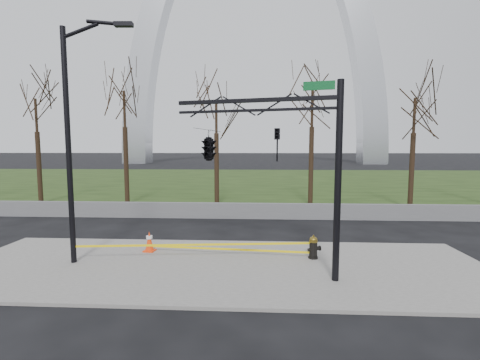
# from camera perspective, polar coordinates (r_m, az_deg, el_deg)

# --- Properties ---
(ground) EXTENTS (500.00, 500.00, 0.00)m
(ground) POSITION_cam_1_polar(r_m,az_deg,el_deg) (11.75, -3.27, -14.73)
(ground) COLOR black
(ground) RESTS_ON ground
(sidewalk) EXTENTS (18.00, 6.00, 0.10)m
(sidewalk) POSITION_cam_1_polar(r_m,az_deg,el_deg) (11.73, -3.28, -14.50)
(sidewalk) COLOR slate
(sidewalk) RESTS_ON ground
(grass_strip) EXTENTS (120.00, 40.00, 0.06)m
(grass_strip) POSITION_cam_1_polar(r_m,az_deg,el_deg) (41.17, 1.26, -0.10)
(grass_strip) COLOR #213312
(grass_strip) RESTS_ON ground
(guardrail) EXTENTS (60.00, 0.30, 0.90)m
(guardrail) POSITION_cam_1_polar(r_m,az_deg,el_deg) (19.33, -0.70, -5.25)
(guardrail) COLOR #59595B
(guardrail) RESTS_ON ground
(gateway_arch) EXTENTS (66.00, 6.00, 65.00)m
(gateway_arch) POSITION_cam_1_polar(r_m,az_deg,el_deg) (90.54, 2.24, 23.82)
(gateway_arch) COLOR silver
(gateway_arch) RESTS_ON ground
(tree_row) EXTENTS (49.32, 4.00, 9.01)m
(tree_row) POSITION_cam_1_polar(r_m,az_deg,el_deg) (22.96, 4.10, 6.61)
(tree_row) COLOR black
(tree_row) RESTS_ON ground
(fire_hydrant) EXTENTS (0.53, 0.34, 0.85)m
(fire_hydrant) POSITION_cam_1_polar(r_m,az_deg,el_deg) (12.53, 12.42, -11.17)
(fire_hydrant) COLOR black
(fire_hydrant) RESTS_ON sidewalk
(traffic_cone) EXTENTS (0.45, 0.45, 0.78)m
(traffic_cone) POSITION_cam_1_polar(r_m,az_deg,el_deg) (13.50, -15.17, -10.03)
(traffic_cone) COLOR #FA3D0D
(traffic_cone) RESTS_ON sidewalk
(street_light) EXTENTS (2.39, 0.30, 8.21)m
(street_light) POSITION_cam_1_polar(r_m,az_deg,el_deg) (12.61, -26.38, 7.82)
(street_light) COLOR black
(street_light) RESTS_ON ground
(traffic_signal_mast) EXTENTS (5.00, 2.54, 6.00)m
(traffic_signal_mast) POSITION_cam_1_polar(r_m,az_deg,el_deg) (10.56, -1.43, 5.97)
(traffic_signal_mast) COLOR black
(traffic_signal_mast) RESTS_ON ground
(caution_tape) EXTENTS (8.38, 1.36, 0.43)m
(caution_tape) POSITION_cam_1_polar(r_m,az_deg,el_deg) (12.35, -5.15, -11.24)
(caution_tape) COLOR yellow
(caution_tape) RESTS_ON ground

